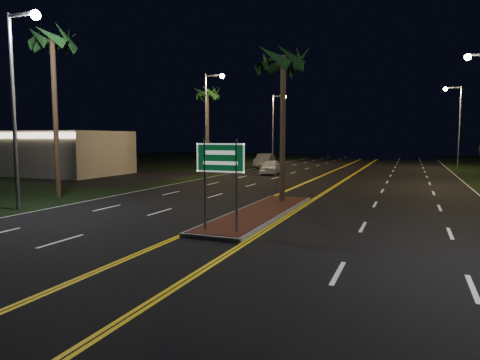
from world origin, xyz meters
The scene contains 14 objects.
ground centered at (0.00, 0.00, 0.00)m, with size 120.00×120.00×0.00m, color black.
grass_left centered at (-30.00, 25.00, 0.00)m, with size 40.00×110.00×0.01m, color black.
median_island centered at (0.00, 7.00, 0.08)m, with size 2.25×10.25×0.17m.
highway_sign centered at (0.00, 2.80, 2.40)m, with size 1.80×0.08×3.20m.
commercial_building centered at (-26.00, 19.99, 2.00)m, with size 15.00×8.12×4.00m.
streetlight_left_near centered at (-10.61, 4.00, 5.66)m, with size 1.91×0.44×9.00m.
streetlight_left_mid centered at (-10.61, 24.00, 5.66)m, with size 1.91×0.44×9.00m.
streetlight_left_far centered at (-10.61, 44.00, 5.66)m, with size 1.91×0.44×9.00m.
streetlight_right_far centered at (10.61, 42.00, 5.66)m, with size 1.91×0.44×9.00m.
palm_median centered at (0.00, 10.50, 7.28)m, with size 2.40×2.40×8.30m.
palm_left_near centered at (-12.50, 8.00, 8.68)m, with size 2.40×2.40×9.80m.
palm_left_far centered at (-12.80, 28.00, 7.75)m, with size 2.40×2.40×8.80m.
car_near centered at (-6.09, 27.68, 0.77)m, with size 1.98×4.62×1.54m, color white.
car_far centered at (-9.50, 36.12, 0.92)m, with size 2.37×5.54×1.85m, color #A5A5AE.
Camera 1 is at (6.08, -10.63, 3.38)m, focal length 32.00 mm.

